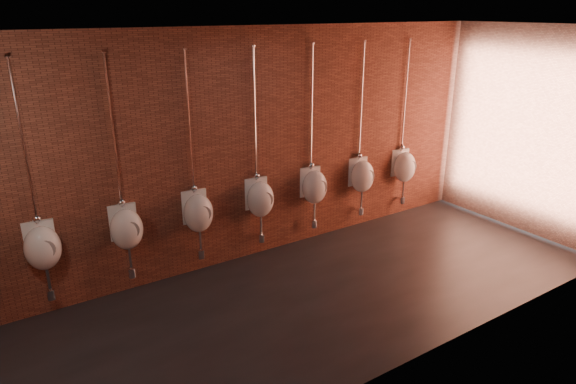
# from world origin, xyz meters

# --- Properties ---
(ground) EXTENTS (8.50, 8.50, 0.00)m
(ground) POSITION_xyz_m (0.00, 0.00, 0.00)
(ground) COLOR black
(ground) RESTS_ON ground
(room_shell) EXTENTS (8.54, 3.04, 3.22)m
(room_shell) POSITION_xyz_m (0.00, 0.00, 2.01)
(room_shell) COLOR black
(room_shell) RESTS_ON ground
(urinal_0) EXTENTS (0.44, 0.40, 2.72)m
(urinal_0) POSITION_xyz_m (-2.59, 1.36, 0.90)
(urinal_0) COLOR white
(urinal_0) RESTS_ON ground
(urinal_1) EXTENTS (0.44, 0.40, 2.72)m
(urinal_1) POSITION_xyz_m (-1.65, 1.36, 0.90)
(urinal_1) COLOR white
(urinal_1) RESTS_ON ground
(urinal_2) EXTENTS (0.44, 0.40, 2.72)m
(urinal_2) POSITION_xyz_m (-0.71, 1.36, 0.90)
(urinal_2) COLOR white
(urinal_2) RESTS_ON ground
(urinal_3) EXTENTS (0.44, 0.40, 2.72)m
(urinal_3) POSITION_xyz_m (0.22, 1.36, 0.90)
(urinal_3) COLOR white
(urinal_3) RESTS_ON ground
(urinal_4) EXTENTS (0.44, 0.40, 2.72)m
(urinal_4) POSITION_xyz_m (1.16, 1.36, 0.90)
(urinal_4) COLOR white
(urinal_4) RESTS_ON ground
(urinal_5) EXTENTS (0.44, 0.40, 2.72)m
(urinal_5) POSITION_xyz_m (2.09, 1.36, 0.90)
(urinal_5) COLOR white
(urinal_5) RESTS_ON ground
(urinal_6) EXTENTS (0.44, 0.40, 2.72)m
(urinal_6) POSITION_xyz_m (3.03, 1.36, 0.90)
(urinal_6) COLOR white
(urinal_6) RESTS_ON ground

